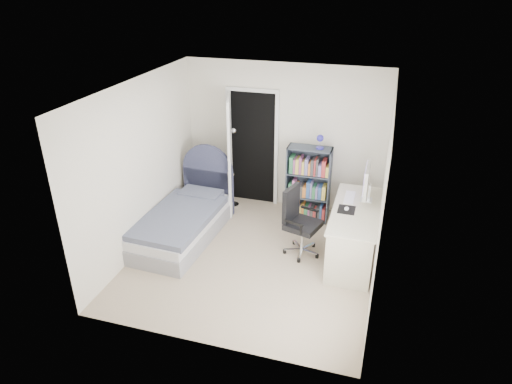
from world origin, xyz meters
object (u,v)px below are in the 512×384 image
(bed, at_px, (185,220))
(floor_lamp, at_px, (233,175))
(desk, at_px, (354,231))
(bookcase, at_px, (308,186))
(nightstand, at_px, (219,183))
(office_chair, at_px, (298,218))

(bed, relative_size, floor_lamp, 1.39)
(bed, relative_size, desk, 1.25)
(bed, height_order, bookcase, bookcase)
(nightstand, bearing_deg, floor_lamp, -10.18)
(office_chair, bearing_deg, bed, -177.93)
(desk, xyz_separation_m, office_chair, (-0.81, -0.10, 0.13))
(floor_lamp, height_order, desk, floor_lamp)
(office_chair, bearing_deg, desk, 6.73)
(desk, bearing_deg, bed, -176.47)
(bed, distance_m, office_chair, 1.80)
(bed, xyz_separation_m, bookcase, (1.73, 1.12, 0.32))
(nightstand, bearing_deg, office_chair, -34.97)
(nightstand, height_order, desk, desk)
(bed, bearing_deg, bookcase, 32.77)
(bed, bearing_deg, office_chair, 2.07)
(nightstand, relative_size, floor_lamp, 0.41)
(bed, height_order, office_chair, bed)
(bookcase, bearing_deg, desk, -48.29)
(office_chair, bearing_deg, nightstand, 145.03)
(floor_lamp, bearing_deg, bookcase, -2.76)
(nightstand, height_order, bookcase, bookcase)
(desk, bearing_deg, floor_lamp, 155.01)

